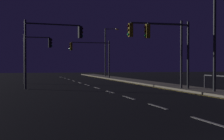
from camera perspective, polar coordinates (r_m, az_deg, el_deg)
ground_plane at (r=22.63m, az=-0.66°, el=-3.78°), size 112.00×112.00×0.00m
sidewalk_right at (r=24.96m, az=13.28°, el=-3.21°), size 2.41×77.00×0.14m
lane_markings_center at (r=26.02m, az=-2.65°, el=-3.16°), size 0.14×50.00×0.01m
lane_edge_line at (r=28.86m, az=5.93°, el=-2.76°), size 0.14×53.00×0.01m
traffic_light_mid_right at (r=41.74m, az=-3.71°, el=3.31°), size 5.30×0.34×4.80m
traffic_light_far_right at (r=25.85m, az=-10.48°, el=5.10°), size 4.62×0.78×5.26m
traffic_light_near_right at (r=23.62m, az=7.96°, el=5.24°), size 4.20×0.42×4.93m
traffic_light_far_left at (r=33.24m, az=-13.02°, el=3.50°), size 2.84×0.35×4.85m
traffic_light_near_left at (r=23.26m, az=9.91°, el=5.00°), size 3.47×0.34×4.80m
street_lamp_mid_block at (r=48.88m, az=-0.77°, el=4.04°), size 1.90×1.44×7.24m
street_lamp_corner at (r=22.10m, az=16.70°, el=7.41°), size 1.47×1.63×6.98m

